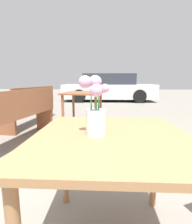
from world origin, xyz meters
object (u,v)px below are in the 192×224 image
Objects in this scene: table_front at (111,152)px; bench_middle at (22,114)px; bench_near at (34,104)px; parked_car at (109,88)px; flower_vase at (95,112)px; table_back at (83,98)px.

table_front is 0.51× the size of bench_middle.
parked_car reaches higher than bench_near.
flower_vase reaches higher than table_front.
table_front is at bearing -52.79° from bench_middle.
flower_vase reaches higher than bench_near.
parked_car is (0.29, 7.90, -0.19)m from flower_vase.
parked_car is (0.66, 5.25, -0.01)m from table_back.
flower_vase is 0.18× the size of bench_middle.
table_front is 0.24m from flower_vase.
bench_near is at bearing 117.45° from flower_vase.
table_front is 2.68m from table_back.
table_front is 7.89m from parked_car.
table_back is at bearing 99.93° from table_front.
table_back is (-0.38, 2.65, -0.19)m from flower_vase.
table_front is 2.18m from bench_middle.
flower_vase is 2.17m from bench_middle.
bench_middle is at bearing -75.63° from bench_near.
bench_near is (-1.63, 2.96, -0.13)m from table_front.
flower_vase is 3.37m from bench_near.
table_front is 0.48× the size of bench_near.
bench_near reaches higher than table_front.
parked_car is at bearing 82.80° from table_back.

